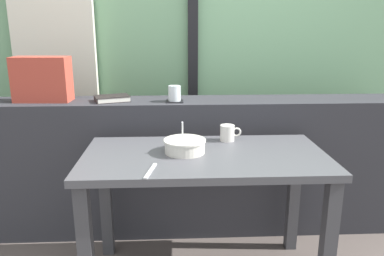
# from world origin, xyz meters

# --- Properties ---
(outdoor_backdrop) EXTENTS (4.80, 0.08, 2.80)m
(outdoor_backdrop) POSITION_xyz_m (0.00, 1.12, 1.40)
(outdoor_backdrop) COLOR #7AAD7F
(outdoor_backdrop) RESTS_ON ground
(curtain_left_panel) EXTENTS (0.56, 0.06, 2.50)m
(curtain_left_panel) POSITION_xyz_m (-0.87, 1.02, 1.25)
(curtain_left_panel) COLOR beige
(curtain_left_panel) RESTS_ON ground
(window_divider_post) EXTENTS (0.07, 0.05, 2.60)m
(window_divider_post) POSITION_xyz_m (0.09, 1.05, 1.30)
(window_divider_post) COLOR black
(window_divider_post) RESTS_ON ground
(dark_console_ledge) EXTENTS (2.80, 0.31, 0.85)m
(dark_console_ledge) POSITION_xyz_m (0.00, 0.55, 0.42)
(dark_console_ledge) COLOR #2D2D33
(dark_console_ledge) RESTS_ON ground
(breakfast_table) EXTENTS (1.17, 0.60, 0.68)m
(breakfast_table) POSITION_xyz_m (0.10, 0.02, 0.57)
(breakfast_table) COLOR #414145
(breakfast_table) RESTS_ON ground
(coaster_square) EXTENTS (0.10, 0.10, 0.00)m
(coaster_square) POSITION_xyz_m (-0.05, 0.50, 0.85)
(coaster_square) COLOR black
(coaster_square) RESTS_ON dark_console_ledge
(juice_glass) EXTENTS (0.07, 0.07, 0.09)m
(juice_glass) POSITION_xyz_m (-0.05, 0.50, 0.89)
(juice_glass) COLOR white
(juice_glass) RESTS_ON coaster_square
(closed_book) EXTENTS (0.23, 0.19, 0.03)m
(closed_book) POSITION_xyz_m (-0.42, 0.53, 0.86)
(closed_book) COLOR black
(closed_book) RESTS_ON dark_console_ledge
(throw_pillow) EXTENTS (0.33, 0.16, 0.26)m
(throw_pillow) POSITION_xyz_m (-0.82, 0.55, 0.98)
(throw_pillow) COLOR #B74233
(throw_pillow) RESTS_ON dark_console_ledge
(soup_bowl) EXTENTS (0.20, 0.20, 0.16)m
(soup_bowl) POSITION_xyz_m (-0.00, 0.05, 0.72)
(soup_bowl) COLOR silver
(soup_bowl) RESTS_ON breakfast_table
(fork_utensil) EXTENTS (0.05, 0.17, 0.01)m
(fork_utensil) POSITION_xyz_m (-0.15, -0.20, 0.69)
(fork_utensil) COLOR silver
(fork_utensil) RESTS_ON breakfast_table
(ceramic_mug) EXTENTS (0.11, 0.08, 0.08)m
(ceramic_mug) POSITION_xyz_m (0.23, 0.23, 0.73)
(ceramic_mug) COLOR silver
(ceramic_mug) RESTS_ON breakfast_table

